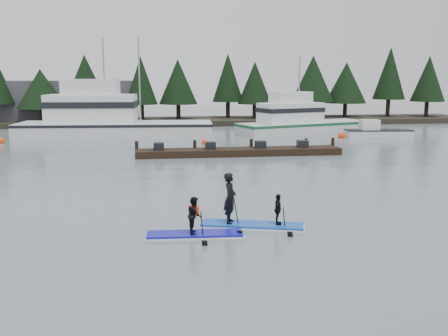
{
  "coord_description": "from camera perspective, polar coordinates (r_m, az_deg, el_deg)",
  "views": [
    {
      "loc": [
        -3.23,
        -16.63,
        5.18
      ],
      "look_at": [
        0.0,
        6.0,
        1.1
      ],
      "focal_mm": 40.0,
      "sensor_mm": 36.0,
      "label": 1
    }
  ],
  "objects": [
    {
      "name": "floating_dock",
      "position": [
        34.42,
        1.74,
        1.86
      ],
      "size": [
        14.12,
        1.97,
        0.47
      ],
      "primitive_type": "cube",
      "rotation": [
        0.0,
        0.0,
        -0.01
      ],
      "color": "black",
      "rests_on": "ground"
    },
    {
      "name": "buoy_c",
      "position": [
        45.97,
        13.25,
        3.39
      ],
      "size": [
        0.63,
        0.63,
        0.63
      ],
      "primitive_type": "sphere",
      "color": "#FD3D0C",
      "rests_on": "ground"
    },
    {
      "name": "ground",
      "position": [
        17.71,
        2.76,
        -6.9
      ],
      "size": [
        160.0,
        160.0,
        0.0
      ],
      "primitive_type": "plane",
      "color": "slate",
      "rests_on": "ground"
    },
    {
      "name": "buoy_b",
      "position": [
        40.5,
        -2.24,
        2.77
      ],
      "size": [
        0.51,
        0.51,
        0.51
      ],
      "primitive_type": "sphere",
      "color": "#FD3D0C",
      "rests_on": "ground"
    },
    {
      "name": "buoy_a",
      "position": [
        44.79,
        -24.13,
        2.6
      ],
      "size": [
        0.59,
        0.59,
        0.59
      ],
      "primitive_type": "sphere",
      "color": "#FD3D0C",
      "rests_on": "ground"
    },
    {
      "name": "waterfront_building",
      "position": [
        61.63,
        -18.32,
        7.13
      ],
      "size": [
        18.0,
        6.0,
        5.0
      ],
      "primitive_type": "cube",
      "color": "#4C4C51",
      "rests_on": "ground"
    },
    {
      "name": "treeline",
      "position": [
        58.94,
        -4.97,
        5.05
      ],
      "size": [
        60.0,
        4.0,
        8.0
      ],
      "primitive_type": null,
      "color": "black",
      "rests_on": "ground"
    },
    {
      "name": "fishing_boat_large",
      "position": [
        46.97,
        -12.91,
        4.46
      ],
      "size": [
        17.81,
        6.19,
        9.89
      ],
      "rotation": [
        0.0,
        0.0,
        -0.08
      ],
      "color": "silver",
      "rests_on": "ground"
    },
    {
      "name": "far_shore",
      "position": [
        58.92,
        -4.97,
        5.34
      ],
      "size": [
        70.0,
        8.0,
        0.6
      ],
      "primitive_type": "cube",
      "color": "#2D281E",
      "rests_on": "ground"
    },
    {
      "name": "skiff",
      "position": [
        47.22,
        17.25,
        3.79
      ],
      "size": [
        5.99,
        2.32,
        0.68
      ],
      "primitive_type": "cube",
      "rotation": [
        0.0,
        0.0,
        -0.1
      ],
      "color": "silver",
      "rests_on": "ground"
    },
    {
      "name": "paddleboard_solo",
      "position": [
        16.75,
        -3.38,
        -6.36
      ],
      "size": [
        3.23,
        1.15,
        1.82
      ],
      "rotation": [
        0.0,
        0.0,
        -0.06
      ],
      "color": "#1412AB",
      "rests_on": "ground"
    },
    {
      "name": "fishing_boat_medium",
      "position": [
        49.3,
        8.72,
        4.64
      ],
      "size": [
        13.85,
        7.81,
        8.09
      ],
      "rotation": [
        0.0,
        0.0,
        0.32
      ],
      "color": "silver",
      "rests_on": "ground"
    },
    {
      "name": "paddleboard_duo",
      "position": [
        17.74,
        2.55,
        -4.78
      ],
      "size": [
        3.71,
        1.84,
        2.44
      ],
      "rotation": [
        0.0,
        0.0,
        -0.28
      ],
      "color": "blue",
      "rests_on": "ground"
    }
  ]
}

